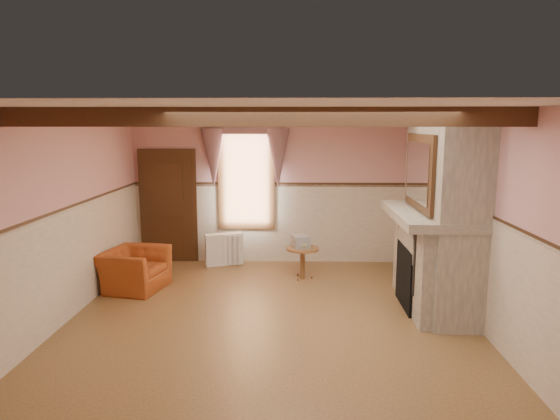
{
  "coord_description": "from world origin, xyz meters",
  "views": [
    {
      "loc": [
        0.35,
        -6.41,
        2.62
      ],
      "look_at": [
        0.11,
        0.8,
        1.38
      ],
      "focal_mm": 32.0,
      "sensor_mm": 36.0,
      "label": 1
    }
  ],
  "objects_px": {
    "mantel_clock": "(417,196)",
    "oil_lamp": "(423,197)",
    "bowl": "(434,210)",
    "side_table": "(303,263)",
    "armchair": "(134,269)",
    "radiator": "(224,249)"
  },
  "relations": [
    {
      "from": "bowl",
      "to": "oil_lamp",
      "type": "xyz_separation_m",
      "value": [
        0.0,
        0.59,
        0.1
      ]
    },
    {
      "from": "radiator",
      "to": "mantel_clock",
      "type": "relative_size",
      "value": 2.92
    },
    {
      "from": "side_table",
      "to": "oil_lamp",
      "type": "bearing_deg",
      "value": -25.93
    },
    {
      "from": "bowl",
      "to": "oil_lamp",
      "type": "height_order",
      "value": "oil_lamp"
    },
    {
      "from": "armchair",
      "to": "mantel_clock",
      "type": "bearing_deg",
      "value": -76.47
    },
    {
      "from": "armchair",
      "to": "mantel_clock",
      "type": "relative_size",
      "value": 4.16
    },
    {
      "from": "side_table",
      "to": "bowl",
      "type": "relative_size",
      "value": 1.62
    },
    {
      "from": "side_table",
      "to": "bowl",
      "type": "xyz_separation_m",
      "value": [
        1.78,
        -1.45,
        1.19
      ]
    },
    {
      "from": "radiator",
      "to": "mantel_clock",
      "type": "height_order",
      "value": "mantel_clock"
    },
    {
      "from": "armchair",
      "to": "side_table",
      "type": "xyz_separation_m",
      "value": [
        2.71,
        0.63,
        -0.05
      ]
    },
    {
      "from": "side_table",
      "to": "mantel_clock",
      "type": "relative_size",
      "value": 2.31
    },
    {
      "from": "side_table",
      "to": "oil_lamp",
      "type": "distance_m",
      "value": 2.36
    },
    {
      "from": "side_table",
      "to": "radiator",
      "type": "relative_size",
      "value": 0.79
    },
    {
      "from": "side_table",
      "to": "armchair",
      "type": "bearing_deg",
      "value": -166.89
    },
    {
      "from": "bowl",
      "to": "mantel_clock",
      "type": "bearing_deg",
      "value": 90.0
    },
    {
      "from": "mantel_clock",
      "to": "oil_lamp",
      "type": "height_order",
      "value": "oil_lamp"
    },
    {
      "from": "side_table",
      "to": "mantel_clock",
      "type": "bearing_deg",
      "value": -14.9
    },
    {
      "from": "bowl",
      "to": "radiator",
      "type": "bearing_deg",
      "value": 145.04
    },
    {
      "from": "radiator",
      "to": "bowl",
      "type": "bearing_deg",
      "value": -53.96
    },
    {
      "from": "bowl",
      "to": "oil_lamp",
      "type": "relative_size",
      "value": 1.22
    },
    {
      "from": "bowl",
      "to": "oil_lamp",
      "type": "bearing_deg",
      "value": 90.0
    },
    {
      "from": "side_table",
      "to": "oil_lamp",
      "type": "xyz_separation_m",
      "value": [
        1.78,
        -0.87,
        1.29
      ]
    }
  ]
}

